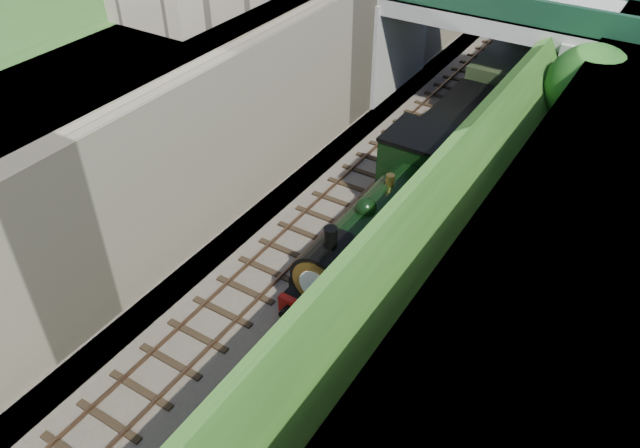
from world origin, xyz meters
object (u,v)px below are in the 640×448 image
(tree, at_px, (592,90))
(tender, at_px, (460,140))
(road_bridge, at_px, (509,43))
(locomotive, at_px, (385,218))

(tree, height_order, tender, tree)
(road_bridge, distance_m, tree, 6.84)
(tree, bearing_deg, road_bridge, 136.81)
(tree, xyz_separation_m, locomotive, (-4.71, -8.87, -2.75))
(road_bridge, distance_m, tender, 6.65)
(tree, relative_size, tender, 1.10)
(road_bridge, xyz_separation_m, tree, (4.97, -4.67, 0.57))
(locomotive, bearing_deg, tender, 90.00)
(tree, height_order, locomotive, tree)
(tree, distance_m, locomotive, 10.42)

